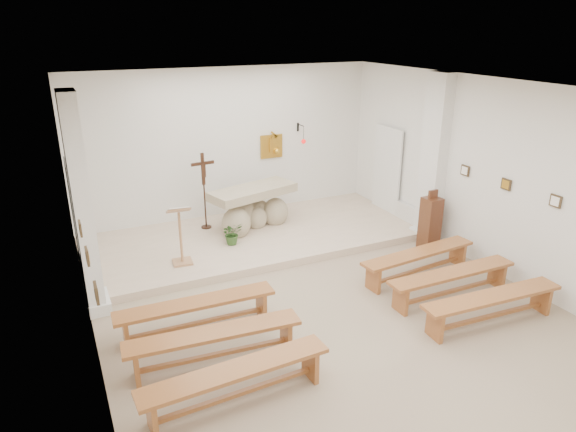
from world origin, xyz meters
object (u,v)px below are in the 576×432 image
altar (252,211)px  bench_right_third (492,302)px  donation_pedestal (430,223)px  bench_right_front (418,258)px  bench_left_front (196,309)px  bench_right_second (452,278)px  crucifix_stand (204,185)px  lectern (180,235)px  bench_left_third (236,377)px  bench_left_second (214,339)px

altar → bench_right_third: bearing=-84.1°
donation_pedestal → bench_right_front: bearing=-140.0°
donation_pedestal → bench_left_front: bearing=-172.0°
bench_right_second → bench_right_third: 0.87m
bench_right_third → crucifix_stand: bearing=121.6°
crucifix_stand → donation_pedestal: bearing=-39.9°
crucifix_stand → bench_right_second: 5.41m
lectern → bench_right_second: (3.82, -2.97, -0.35)m
bench_left_third → bench_right_front: bearing=20.2°
lectern → bench_left_third: bearing=-88.9°
altar → donation_pedestal: (2.98, -2.29, 0.02)m
bench_right_second → bench_right_third: (0.00, -0.87, 0.00)m
bench_right_third → altar: bearing=114.8°
donation_pedestal → bench_right_second: (-1.03, -1.81, -0.18)m
altar → bench_right_second: (1.95, -4.11, -0.15)m
bench_left_second → bench_right_second: 4.13m
altar → bench_right_third: 5.35m
crucifix_stand → lectern: bearing=-126.5°
lectern → crucifix_stand: (0.93, 1.54, 0.39)m
altar → bench_left_front: (-2.18, -3.23, -0.15)m
lectern → bench_right_front: 4.37m
crucifix_stand → bench_right_front: 4.70m
altar → bench_right_front: (1.95, -3.23, -0.15)m
bench_left_second → bench_left_third: 0.87m
donation_pedestal → bench_right_second: size_ratio=0.53×
lectern → crucifix_stand: 1.84m
lectern → crucifix_stand: bearing=64.8°
donation_pedestal → bench_right_second: 2.10m
bench_right_second → crucifix_stand: bearing=123.1°
bench_right_front → bench_left_second: (-4.13, -0.87, 0.00)m
bench_right_front → bench_right_second: size_ratio=1.01×
bench_right_second → bench_left_second: bearing=-179.5°
crucifix_stand → altar: bearing=-28.6°
altar → donation_pedestal: size_ratio=1.63×
bench_left_third → bench_right_third: (4.13, 0.00, 0.00)m
bench_left_third → bench_left_second: bearing=87.3°
bench_left_second → bench_left_front: bearing=94.7°
bench_right_front → bench_left_third: 4.49m
bench_right_third → bench_left_second: bearing=171.4°
lectern → bench_right_second: bearing=-32.0°
altar → bench_left_third: (-2.18, -4.98, -0.15)m
donation_pedestal → bench_left_front: donation_pedestal is taller
bench_left_second → bench_right_second: (4.13, 0.00, 0.00)m
donation_pedestal → bench_right_third: 2.88m
altar → bench_right_third: (1.95, -4.98, -0.15)m
bench_left_front → bench_left_third: 1.75m
lectern → bench_left_front: (-0.32, -2.09, -0.35)m
lectern → donation_pedestal: bearing=-7.5°
crucifix_stand → bench_left_second: (-1.24, -4.51, -0.74)m
lectern → bench_right_third: (3.82, -3.84, -0.35)m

